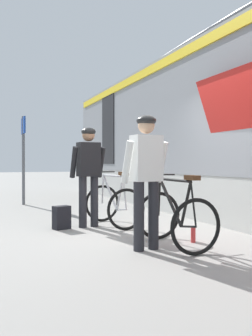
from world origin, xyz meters
TOP-DOWN VIEW (x-y plane):
  - ground_plane at (0.00, 0.00)m, footprint 80.00×80.00m
  - cyclist_near_in_dark at (-0.63, 1.25)m, footprint 0.63×0.34m
  - cyclist_far_in_white at (-0.42, -0.67)m, footprint 0.63×0.34m
  - bicycle_near_silver at (-0.17, 1.20)m, footprint 0.80×1.13m
  - bicycle_far_black at (0.03, -0.67)m, footprint 0.72×1.08m
  - backpack_on_platform at (-1.12, 1.22)m, footprint 0.32×0.25m
  - water_bottle_near_the_bikes at (0.40, -0.53)m, footprint 0.07×0.07m
  - platform_sign_post at (-1.28, 5.24)m, footprint 0.08×0.70m

SIDE VIEW (x-z plane):
  - ground_plane at x=0.00m, z-range 0.00..0.00m
  - water_bottle_near_the_bikes at x=0.40m, z-range 0.00..0.23m
  - backpack_on_platform at x=-1.12m, z-range 0.00..0.40m
  - bicycle_near_silver at x=-0.17m, z-range -0.09..0.89m
  - bicycle_far_black at x=0.03m, z-range -0.09..0.89m
  - cyclist_near_in_dark at x=-0.63m, z-range 0.17..1.94m
  - cyclist_far_in_white at x=-0.42m, z-range 0.17..1.94m
  - platform_sign_post at x=-1.28m, z-range 0.42..2.82m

